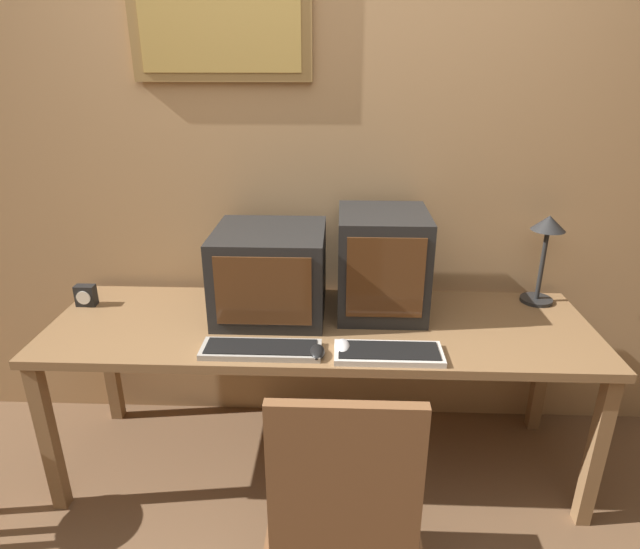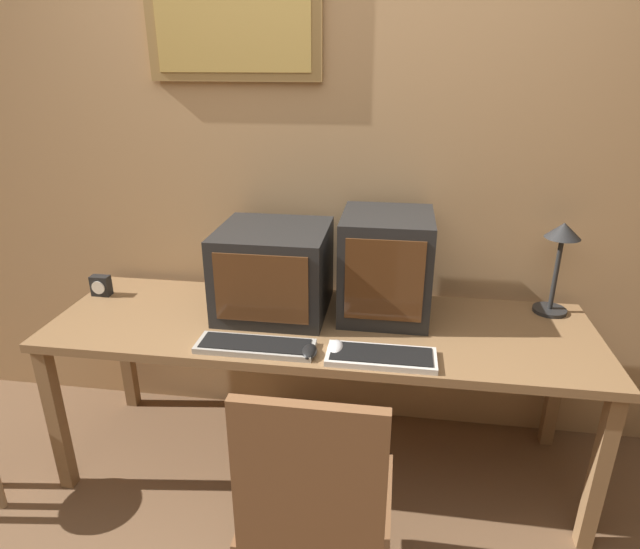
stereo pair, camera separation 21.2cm
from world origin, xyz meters
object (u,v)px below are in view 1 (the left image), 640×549
monitor_right (382,263)px  office_chair (343,525)px  keyboard_side (388,353)px  desk_clock (86,295)px  keyboard_main (261,349)px  mouse_far_corner (317,352)px  monitor_left (270,272)px  mouse_near_keyboard (342,347)px  desk_lamp (546,241)px

monitor_right → office_chair: bearing=-100.0°
keyboard_side → desk_clock: (-1.30, 0.38, 0.03)m
keyboard_main → mouse_far_corner: bearing=-6.0°
monitor_left → office_chair: size_ratio=0.48×
monitor_left → mouse_far_corner: bearing=-60.0°
mouse_near_keyboard → desk_clock: bearing=162.4°
monitor_left → desk_lamp: size_ratio=1.13×
keyboard_main → office_chair: (0.31, -0.49, -0.33)m
mouse_near_keyboard → monitor_left: bearing=133.0°
keyboard_side → monitor_left: bearing=143.2°
monitor_right → desk_lamp: size_ratio=1.09×
monitor_right → desk_clock: (-1.29, -0.01, -0.17)m
mouse_far_corner → monitor_left: bearing=120.0°
mouse_far_corner → desk_lamp: size_ratio=0.26×
mouse_near_keyboard → mouse_far_corner: 0.10m
monitor_right → desk_lamp: 0.72m
monitor_left → mouse_far_corner: monitor_left is taller
monitor_right → office_chair: monitor_right is taller
monitor_right → desk_lamp: bearing=8.7°
monitor_left → mouse_far_corner: size_ratio=4.40×
monitor_left → monitor_right: size_ratio=1.04×
desk_clock → desk_lamp: (2.00, 0.12, 0.24)m
desk_clock → keyboard_main: bearing=-24.5°
desk_clock → keyboard_side: bearing=-16.5°
monitor_left → mouse_near_keyboard: size_ratio=4.10×
mouse_near_keyboard → desk_lamp: (0.87, 0.48, 0.27)m
desk_lamp → keyboard_side: bearing=-144.3°
mouse_near_keyboard → monitor_right: bearing=66.1°
monitor_left → desk_clock: size_ratio=4.81×
monitor_left → mouse_near_keyboard: monitor_left is taller
monitor_right → monitor_left: bearing=-174.9°
keyboard_main → desk_clock: (-0.83, 0.38, 0.03)m
desk_lamp → office_chair: bearing=-131.2°
monitor_right → keyboard_side: size_ratio=1.09×
mouse_far_corner → monitor_right: bearing=58.1°
keyboard_side → desk_lamp: 0.91m
mouse_near_keyboard → office_chair: bearing=-89.2°
keyboard_main → mouse_near_keyboard: size_ratio=4.04×
desk_lamp → office_chair: 1.44m
mouse_far_corner → keyboard_side: bearing=3.0°
monitor_right → office_chair: 1.04m
monitor_left → keyboard_main: monitor_left is taller
mouse_near_keyboard → desk_clock: size_ratio=1.17×
mouse_far_corner → mouse_near_keyboard: bearing=24.2°
monitor_right → mouse_far_corner: size_ratio=4.22×
monitor_right → mouse_far_corner: (-0.26, -0.41, -0.20)m
keyboard_main → mouse_far_corner: mouse_far_corner is taller
mouse_near_keyboard → desk_clock: (-1.13, 0.36, 0.03)m
mouse_far_corner → desk_lamp: (0.96, 0.52, 0.27)m
mouse_far_corner → desk_clock: bearing=159.0°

